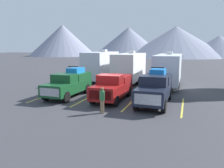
% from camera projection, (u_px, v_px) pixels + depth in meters
% --- Properties ---
extents(ground_plane, '(240.00, 240.00, 0.00)m').
position_uv_depth(ground_plane, '(109.00, 100.00, 18.19)').
color(ground_plane, '#38383D').
extents(pickup_truck_a, '(2.17, 5.44, 2.58)m').
position_uv_depth(pickup_truck_a, '(69.00, 83.00, 19.47)').
color(pickup_truck_a, '#144723').
rests_on(pickup_truck_a, ground).
extents(pickup_truck_b, '(2.18, 5.29, 2.13)m').
position_uv_depth(pickup_truck_b, '(113.00, 87.00, 18.23)').
color(pickup_truck_b, maroon).
rests_on(pickup_truck_b, ground).
extents(pickup_truck_c, '(2.20, 5.77, 2.73)m').
position_uv_depth(pickup_truck_c, '(155.00, 87.00, 16.90)').
color(pickup_truck_c, black).
rests_on(pickup_truck_c, ground).
extents(lot_stripe_a, '(0.12, 5.50, 0.01)m').
position_uv_depth(lot_stripe_a, '(47.00, 96.00, 19.87)').
color(lot_stripe_a, gold).
rests_on(lot_stripe_a, ground).
extents(lot_stripe_b, '(0.12, 5.50, 0.01)m').
position_uv_depth(lot_stripe_b, '(86.00, 99.00, 18.65)').
color(lot_stripe_b, gold).
rests_on(lot_stripe_b, ground).
extents(lot_stripe_c, '(0.12, 5.50, 0.01)m').
position_uv_depth(lot_stripe_c, '(131.00, 102.00, 17.43)').
color(lot_stripe_c, gold).
rests_on(lot_stripe_c, ground).
extents(lot_stripe_d, '(0.12, 5.50, 0.01)m').
position_uv_depth(lot_stripe_d, '(183.00, 107.00, 16.21)').
color(lot_stripe_d, gold).
rests_on(lot_stripe_d, ground).
extents(camper_trailer_a, '(2.46, 8.26, 3.94)m').
position_uv_depth(camper_trailer_a, '(101.00, 65.00, 27.56)').
color(camper_trailer_a, silver).
rests_on(camper_trailer_a, ground).
extents(camper_trailer_b, '(2.57, 8.31, 3.80)m').
position_uv_depth(camper_trailer_b, '(130.00, 67.00, 26.11)').
color(camper_trailer_b, white).
rests_on(camper_trailer_b, ground).
extents(camper_trailer_c, '(2.57, 9.05, 3.75)m').
position_uv_depth(camper_trailer_c, '(168.00, 68.00, 24.03)').
color(camper_trailer_c, silver).
rests_on(camper_trailer_c, ground).
extents(person_a, '(0.37, 0.27, 1.73)m').
position_uv_depth(person_a, '(102.00, 98.00, 14.50)').
color(person_a, '#726047').
rests_on(person_a, ground).
extents(mountain_ridge, '(136.99, 44.02, 14.33)m').
position_uv_depth(mountain_ridge, '(161.00, 41.00, 95.70)').
color(mountain_ridge, gray).
rests_on(mountain_ridge, ground).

